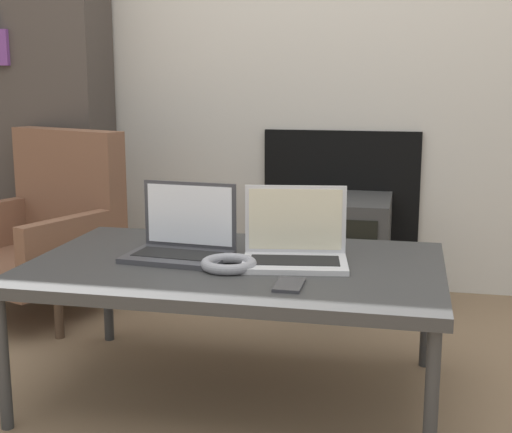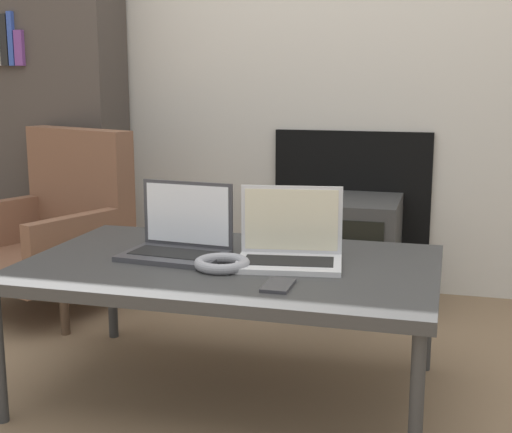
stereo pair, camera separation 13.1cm
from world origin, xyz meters
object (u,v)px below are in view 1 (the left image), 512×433
laptop_right (295,246)px  phone (289,285)px  armchair (47,226)px  tv (334,250)px  headphones (227,264)px  laptop_left (182,240)px

laptop_right → phone: size_ratio=2.70×
armchair → laptop_right: bearing=-7.1°
tv → armchair: (-1.19, -0.36, 0.13)m
headphones → phone: (0.21, -0.14, -0.01)m
tv → armchair: size_ratio=0.62×
laptop_left → headphones: size_ratio=1.99×
laptop_right → laptop_left: bearing=171.5°
laptop_right → headphones: laptop_right is taller
laptop_right → armchair: size_ratio=0.45×
phone → laptop_left: bearing=146.5°
headphones → tv: bearing=79.5°
laptop_left → laptop_right: size_ratio=0.97×
laptop_right → phone: 0.26m
laptop_right → phone: laptop_right is taller
laptop_right → headphones: 0.22m
laptop_left → tv: (0.38, 0.98, -0.25)m
tv → laptop_left: bearing=-111.2°
headphones → laptop_left: bearing=146.5°
laptop_right → headphones: size_ratio=2.05×
tv → laptop_right: bearing=-91.2°
laptop_left → phone: (0.39, -0.26, -0.05)m
laptop_left → phone: bearing=-28.4°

